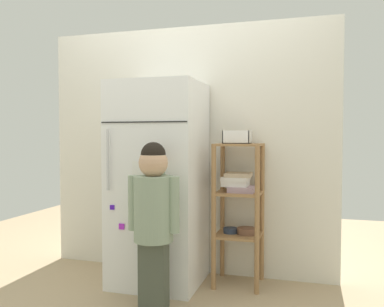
% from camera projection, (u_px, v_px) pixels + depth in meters
% --- Properties ---
extents(ground_plane, '(6.00, 6.00, 0.00)m').
position_uv_depth(ground_plane, '(174.00, 284.00, 3.13)').
color(ground_plane, tan).
extents(kitchen_wall_back, '(2.47, 0.03, 2.06)m').
position_uv_depth(kitchen_wall_back, '(187.00, 150.00, 3.42)').
color(kitchen_wall_back, silver).
rests_on(kitchen_wall_back, ground).
extents(refrigerator, '(0.66, 0.64, 1.56)m').
position_uv_depth(refrigerator, '(159.00, 183.00, 3.15)').
color(refrigerator, white).
rests_on(refrigerator, ground).
extents(child_standing, '(0.36, 0.26, 1.11)m').
position_uv_depth(child_standing, '(154.00, 208.00, 2.67)').
color(child_standing, '#4B5143').
rests_on(child_standing, ground).
extents(pantry_shelf_unit, '(0.36, 0.35, 1.09)m').
position_uv_depth(pantry_shelf_unit, '(239.00, 199.00, 3.11)').
color(pantry_shelf_unit, '#9E7247').
rests_on(pantry_shelf_unit, ground).
extents(fruit_bin, '(0.20, 0.15, 0.10)m').
position_uv_depth(fruit_bin, '(238.00, 138.00, 3.10)').
color(fruit_bin, white).
rests_on(fruit_bin, pantry_shelf_unit).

